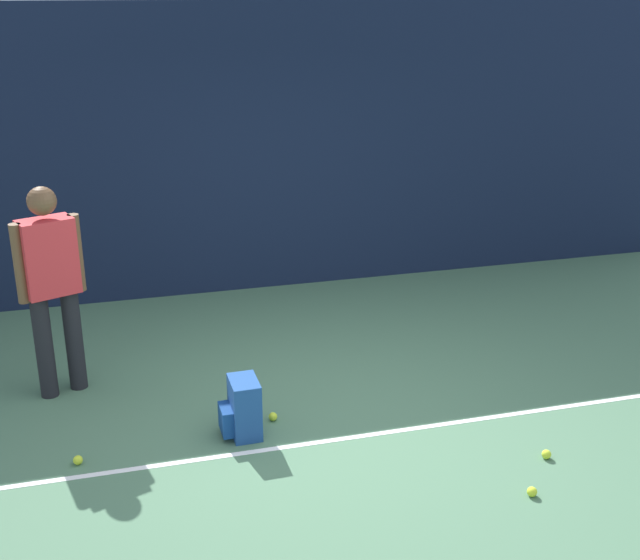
% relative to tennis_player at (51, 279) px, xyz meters
% --- Properties ---
extents(ground_plane, '(12.00, 12.00, 0.00)m').
position_rel_tennis_player_xyz_m(ground_plane, '(1.98, -1.04, -0.97)').
color(ground_plane, '#4C7556').
extents(back_fence, '(10.00, 0.10, 2.97)m').
position_rel_tennis_player_xyz_m(back_fence, '(1.98, 1.96, 0.52)').
color(back_fence, '#141E38').
rests_on(back_fence, ground).
extents(court_line, '(9.00, 0.05, 0.00)m').
position_rel_tennis_player_xyz_m(court_line, '(1.98, -1.29, -0.96)').
color(court_line, white).
rests_on(court_line, ground).
extents(tennis_player, '(0.50, 0.35, 1.70)m').
position_rel_tennis_player_xyz_m(tennis_player, '(0.00, 0.00, 0.00)').
color(tennis_player, black).
rests_on(tennis_player, ground).
extents(backpack, '(0.29, 0.30, 0.44)m').
position_rel_tennis_player_xyz_m(backpack, '(1.29, -1.03, -0.76)').
color(backpack, '#1E478C').
rests_on(backpack, ground).
extents(tennis_ball_near_player, '(0.07, 0.07, 0.07)m').
position_rel_tennis_player_xyz_m(tennis_ball_near_player, '(0.12, -1.13, -0.93)').
color(tennis_ball_near_player, '#CCE033').
rests_on(tennis_ball_near_player, ground).
extents(tennis_ball_by_fence, '(0.07, 0.07, 0.07)m').
position_rel_tennis_player_xyz_m(tennis_ball_by_fence, '(1.54, -0.90, -0.93)').
color(tennis_ball_by_fence, '#CCE033').
rests_on(tennis_ball_by_fence, ground).
extents(tennis_ball_mid_court, '(0.07, 0.07, 0.07)m').
position_rel_tennis_player_xyz_m(tennis_ball_mid_court, '(3.27, -1.90, -0.93)').
color(tennis_ball_mid_court, '#CCE033').
rests_on(tennis_ball_mid_court, ground).
extents(tennis_ball_far_left, '(0.07, 0.07, 0.07)m').
position_rel_tennis_player_xyz_m(tennis_ball_far_left, '(2.96, -2.27, -0.93)').
color(tennis_ball_far_left, '#CCE033').
rests_on(tennis_ball_far_left, ground).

